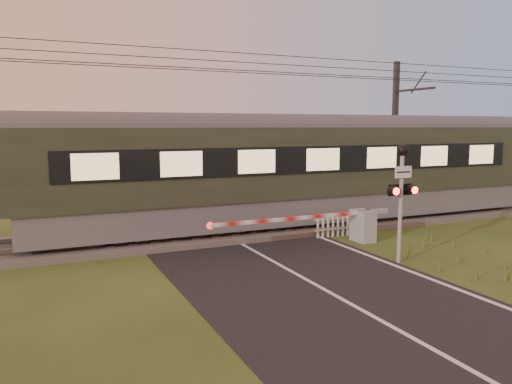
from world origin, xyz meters
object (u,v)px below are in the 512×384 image
train (505,160)px  boom_gate (356,224)px  picket_fence (345,224)px  crossing_signal (402,182)px  catenary_mast (396,132)px

train → boom_gate: (-10.04, -2.81, -1.61)m
train → picket_fence: (-9.80, -1.89, -1.77)m
crossing_signal → train: bearing=27.0°
boom_gate → train: bearing=15.6°
picket_fence → crossing_signal: bearing=-100.1°
boom_gate → picket_fence: size_ratio=2.63×
train → catenary_mast: (-4.35, 2.22, 1.23)m
train → catenary_mast: size_ratio=6.23×
crossing_signal → catenary_mast: (6.06, 7.53, 1.20)m
picket_fence → boom_gate: bearing=-104.7°
train → crossing_signal: size_ratio=12.70×
train → crossing_signal: 11.69m
train → boom_gate: size_ratio=6.56×
crossing_signal → picket_fence: crossing_signal is taller
crossing_signal → picket_fence: bearing=79.9°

